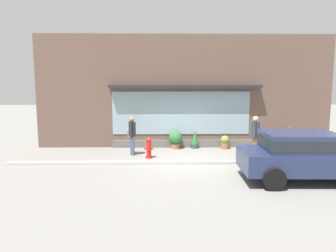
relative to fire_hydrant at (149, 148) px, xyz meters
name	(u,v)px	position (x,y,z in m)	size (l,w,h in m)	color
ground_plane	(190,163)	(1.63, -0.85, -0.44)	(60.00, 60.00, 0.00)	gray
curb_strip	(190,163)	(1.63, -1.05, -0.38)	(14.00, 0.24, 0.12)	#B2B2AD
storefront	(185,93)	(1.63, 2.34, 2.17)	(14.00, 0.81, 5.32)	brown
fire_hydrant	(149,148)	(0.00, 0.00, 0.00)	(0.38, 0.34, 0.86)	red
pedestrian_with_handbag	(132,133)	(-0.74, 0.56, 0.53)	(0.40, 0.57, 1.67)	#475675
pedestrian_passerby	(255,133)	(4.37, -0.13, 0.61)	(0.26, 0.50, 1.75)	brown
parked_car_navy	(303,153)	(5.01, -3.18, 0.47)	(4.07, 2.18, 1.58)	navy
potted_plant_doorstep	(175,139)	(1.18, 1.84, 0.02)	(0.63, 0.63, 0.83)	#9E6042
potted_plant_window_left	(225,142)	(3.50, 1.75, -0.12)	(0.41, 0.41, 0.63)	#9E6042
potted_plant_window_right	(195,140)	(2.10, 1.93, -0.03)	(0.37, 0.37, 0.85)	#33473D
potted_plant_trailing_edge	(289,138)	(6.50, 1.67, 0.09)	(0.52, 0.52, 1.10)	#9E6042
potted_plant_window_center	(259,143)	(5.12, 1.82, -0.19)	(0.33, 0.33, 0.46)	#B7B2A3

